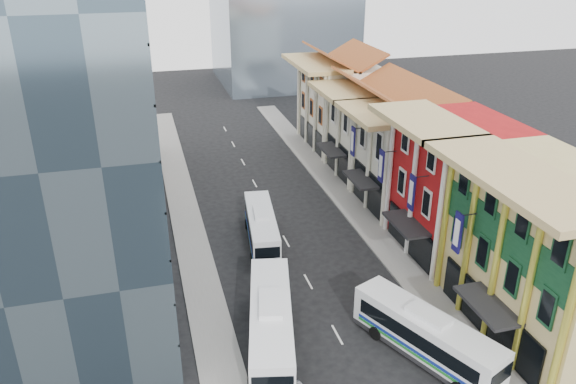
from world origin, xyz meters
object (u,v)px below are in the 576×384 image
object	(u,v)px
bus_left_near	(271,324)
office_tower	(62,105)
bus_left_far	(262,227)
bus_right	(426,335)
shophouse_tan	(550,256)

from	to	relation	value
bus_left_near	office_tower	bearing A→B (deg)	150.29
bus_left_far	bus_right	world-z (taller)	bus_right
office_tower	bus_right	size ratio (longest dim) A/B	2.73
bus_left_near	bus_right	world-z (taller)	bus_left_near
shophouse_tan	bus_right	bearing A→B (deg)	-176.20
office_tower	bus_left_far	size ratio (longest dim) A/B	2.90
shophouse_tan	office_tower	xyz separation A→B (m)	(-31.00, 14.00, 9.00)
bus_left_far	shophouse_tan	bearing A→B (deg)	-39.55
shophouse_tan	office_tower	world-z (taller)	office_tower
bus_left_near	bus_left_far	bearing A→B (deg)	92.45
bus_left_near	bus_left_far	world-z (taller)	bus_left_near
bus_left_near	bus_left_far	size ratio (longest dim) A/B	1.16
bus_left_near	bus_right	distance (m)	10.32
shophouse_tan	bus_left_far	size ratio (longest dim) A/B	1.35
office_tower	bus_left_far	xyz separation A→B (m)	(14.74, 3.23, -13.34)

